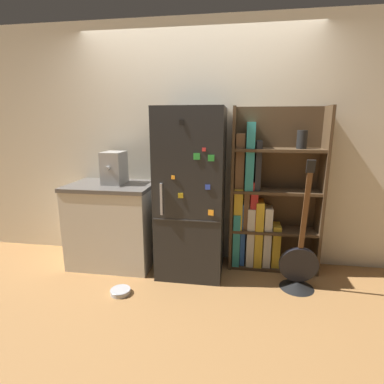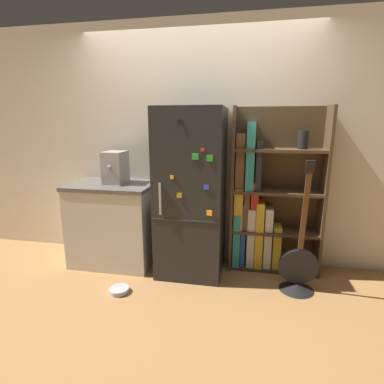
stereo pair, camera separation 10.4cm
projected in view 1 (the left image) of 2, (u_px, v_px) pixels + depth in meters
ground_plane at (190, 274)px, 3.14m from camera, size 16.00×16.00×0.00m
wall_back at (197, 145)px, 3.30m from camera, size 8.00×0.05×2.60m
refrigerator at (192, 193)px, 3.06m from camera, size 0.66×0.68×1.69m
bookshelf at (263, 203)px, 3.18m from camera, size 0.93×0.30×1.71m
kitchen_counter at (113, 224)px, 3.31m from camera, size 0.90×0.63×0.90m
espresso_machine at (114, 168)px, 3.20m from camera, size 0.21×0.33×0.34m
guitar at (298, 271)px, 2.83m from camera, size 0.36×0.32×1.25m
pet_bowl at (120, 291)px, 2.77m from camera, size 0.19×0.19×0.05m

